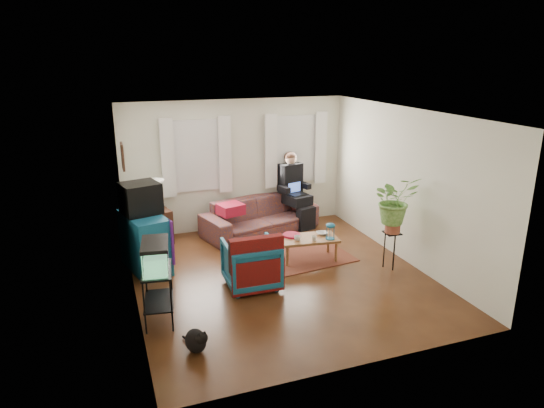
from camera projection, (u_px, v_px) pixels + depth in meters
name	position (u px, v px, depth m)	size (l,w,h in m)	color
floor	(280.00, 276.00, 7.80)	(4.50, 5.00, 0.01)	#4F2B14
ceiling	(281.00, 113.00, 7.03)	(4.50, 5.00, 0.01)	white
wall_back	(236.00, 165.00, 9.66)	(4.50, 0.01, 2.60)	silver
wall_front	(364.00, 262.00, 5.17)	(4.50, 0.01, 2.60)	silver
wall_left	(129.00, 215.00, 6.68)	(0.01, 5.00, 2.60)	silver
wall_right	(406.00, 186.00, 8.14)	(0.01, 5.00, 2.60)	silver
window_left	(196.00, 156.00, 9.31)	(1.08, 0.04, 1.38)	white
window_right	(295.00, 149.00, 9.97)	(1.08, 0.04, 1.38)	white
curtains_left	(197.00, 157.00, 9.24)	(1.36, 0.06, 1.50)	white
curtains_right	(296.00, 150.00, 9.90)	(1.36, 0.06, 1.50)	white
picture_frame	(123.00, 156.00, 7.27)	(0.04, 0.32, 0.40)	#3D2616
area_rug	(287.00, 254.00, 8.63)	(2.00, 1.60, 0.01)	maroon
sofa	(260.00, 210.00, 9.62)	(2.32, 0.91, 0.91)	brown
seated_person	(293.00, 192.00, 10.00)	(0.58, 0.71, 1.38)	black
side_table	(158.00, 227.00, 9.07)	(0.44, 0.44, 0.65)	#3F2817
table_lamp	(156.00, 196.00, 8.90)	(0.33, 0.33, 0.59)	white
dresser	(145.00, 242.00, 7.94)	(0.52, 1.05, 0.94)	#12536F
crt_tv	(140.00, 198.00, 7.82)	(0.58, 0.52, 0.50)	black
aquarium_stand	(159.00, 296.00, 6.38)	(0.37, 0.67, 0.75)	black
aquarium	(155.00, 256.00, 6.22)	(0.33, 0.61, 0.39)	#7FD899
black_cat	(196.00, 339.00, 5.79)	(0.25, 0.39, 0.33)	black
armchair	(251.00, 262.00, 7.37)	(0.78, 0.73, 0.80)	#126D70
serape_throw	(257.00, 259.00, 7.04)	(0.81, 0.19, 0.66)	#9E0A0A
coffee_table	(308.00, 249.00, 8.37)	(0.98, 0.54, 0.41)	brown
cup_a	(298.00, 238.00, 8.17)	(0.11, 0.11, 0.09)	white
cup_b	(314.00, 238.00, 8.16)	(0.09, 0.09, 0.08)	beige
bowl	(322.00, 233.00, 8.44)	(0.19, 0.19, 0.05)	white
snack_tray	(292.00, 235.00, 8.38)	(0.30, 0.30, 0.04)	#B21414
birdcage	(330.00, 231.00, 8.21)	(0.16, 0.16, 0.29)	#115B6B
plant_stand	(391.00, 250.00, 8.02)	(0.27, 0.27, 0.63)	black
potted_plant	(394.00, 207.00, 7.80)	(0.72, 0.62, 0.80)	#599947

